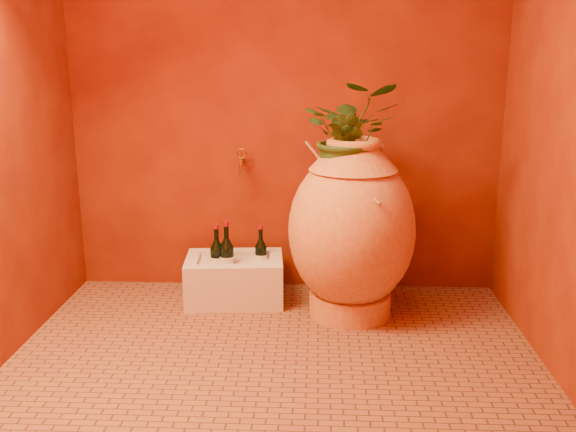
{
  "coord_description": "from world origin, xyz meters",
  "views": [
    {
      "loc": [
        0.19,
        -2.73,
        1.41
      ],
      "look_at": [
        0.05,
        0.35,
        0.61
      ],
      "focal_mm": 40.0,
      "sensor_mm": 36.0,
      "label": 1
    }
  ],
  "objects_px": {
    "stone_basin": "(235,280)",
    "wall_tap": "(241,160)",
    "wine_bottle_b": "(261,257)",
    "wine_bottle_a": "(227,259)",
    "wine_bottle_c": "(217,259)",
    "amphora": "(352,229)"
  },
  "relations": [
    {
      "from": "stone_basin",
      "to": "wine_bottle_a",
      "type": "height_order",
      "value": "wine_bottle_a"
    },
    {
      "from": "wine_bottle_b",
      "to": "wine_bottle_c",
      "type": "relative_size",
      "value": 0.92
    },
    {
      "from": "wine_bottle_b",
      "to": "stone_basin",
      "type": "bearing_deg",
      "value": -154.22
    },
    {
      "from": "wine_bottle_a",
      "to": "wine_bottle_b",
      "type": "bearing_deg",
      "value": 28.36
    },
    {
      "from": "wine_bottle_b",
      "to": "wine_bottle_a",
      "type": "bearing_deg",
      "value": -151.64
    },
    {
      "from": "wine_bottle_a",
      "to": "wall_tap",
      "type": "distance_m",
      "value": 0.58
    },
    {
      "from": "amphora",
      "to": "wall_tap",
      "type": "bearing_deg",
      "value": 150.46
    },
    {
      "from": "amphora",
      "to": "wine_bottle_a",
      "type": "bearing_deg",
      "value": 169.1
    },
    {
      "from": "wine_bottle_c",
      "to": "wall_tap",
      "type": "bearing_deg",
      "value": 59.34
    },
    {
      "from": "wine_bottle_c",
      "to": "amphora",
      "type": "bearing_deg",
      "value": -10.94
    },
    {
      "from": "stone_basin",
      "to": "wine_bottle_b",
      "type": "bearing_deg",
      "value": 25.78
    },
    {
      "from": "amphora",
      "to": "stone_basin",
      "type": "distance_m",
      "value": 0.76
    },
    {
      "from": "wine_bottle_c",
      "to": "wine_bottle_b",
      "type": "bearing_deg",
      "value": 19.84
    },
    {
      "from": "stone_basin",
      "to": "wall_tap",
      "type": "relative_size",
      "value": 3.82
    },
    {
      "from": "amphora",
      "to": "wall_tap",
      "type": "relative_size",
      "value": 6.4
    },
    {
      "from": "amphora",
      "to": "wine_bottle_c",
      "type": "xyz_separation_m",
      "value": [
        -0.75,
        0.15,
        -0.23
      ]
    },
    {
      "from": "stone_basin",
      "to": "wine_bottle_b",
      "type": "relative_size",
      "value": 1.97
    },
    {
      "from": "stone_basin",
      "to": "wine_bottle_c",
      "type": "xyz_separation_m",
      "value": [
        -0.1,
        -0.02,
        0.13
      ]
    },
    {
      "from": "wine_bottle_b",
      "to": "wall_tap",
      "type": "height_order",
      "value": "wall_tap"
    },
    {
      "from": "amphora",
      "to": "wine_bottle_b",
      "type": "relative_size",
      "value": 3.31
    },
    {
      "from": "amphora",
      "to": "wine_bottle_b",
      "type": "bearing_deg",
      "value": 155.39
    },
    {
      "from": "wine_bottle_a",
      "to": "wine_bottle_b",
      "type": "height_order",
      "value": "wine_bottle_a"
    }
  ]
}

